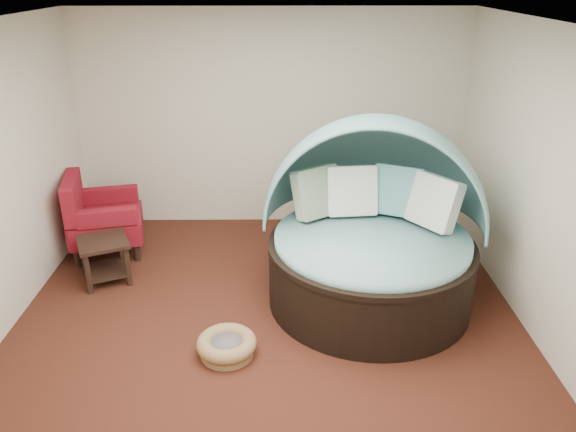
{
  "coord_description": "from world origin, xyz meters",
  "views": [
    {
      "loc": [
        0.15,
        -4.65,
        3.19
      ],
      "look_at": [
        0.2,
        0.6,
        0.89
      ],
      "focal_mm": 35.0,
      "sensor_mm": 36.0,
      "label": 1
    }
  ],
  "objects_px": {
    "red_armchair": "(100,217)",
    "side_table": "(104,255)",
    "pet_basket": "(227,345)",
    "canopy_daybed": "(373,219)"
  },
  "relations": [
    {
      "from": "red_armchair",
      "to": "side_table",
      "type": "relative_size",
      "value": 1.47
    },
    {
      "from": "pet_basket",
      "to": "red_armchair",
      "type": "xyz_separation_m",
      "value": [
        -1.7,
        2.06,
        0.36
      ]
    },
    {
      "from": "canopy_daybed",
      "to": "side_table",
      "type": "xyz_separation_m",
      "value": [
        -2.88,
        0.34,
        -0.57
      ]
    },
    {
      "from": "canopy_daybed",
      "to": "pet_basket",
      "type": "bearing_deg",
      "value": -134.88
    },
    {
      "from": "canopy_daybed",
      "to": "pet_basket",
      "type": "relative_size",
      "value": 3.96
    },
    {
      "from": "red_armchair",
      "to": "pet_basket",
      "type": "bearing_deg",
      "value": -63.22
    },
    {
      "from": "canopy_daybed",
      "to": "side_table",
      "type": "bearing_deg",
      "value": -176.93
    },
    {
      "from": "pet_basket",
      "to": "canopy_daybed",
      "type": "bearing_deg",
      "value": 35.39
    },
    {
      "from": "canopy_daybed",
      "to": "red_armchair",
      "type": "relative_size",
      "value": 2.45
    },
    {
      "from": "side_table",
      "to": "pet_basket",
      "type": "bearing_deg",
      "value": -42.71
    }
  ]
}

